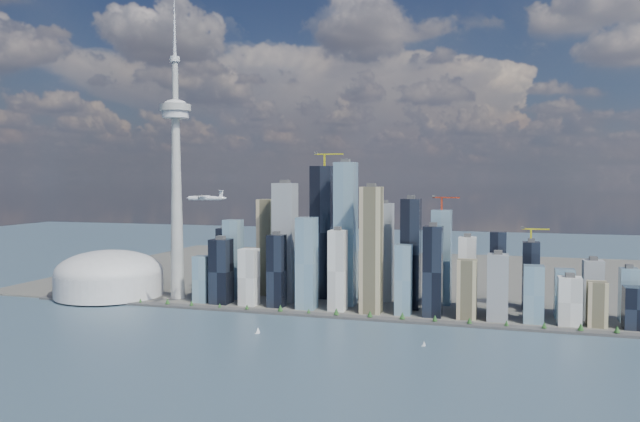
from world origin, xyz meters
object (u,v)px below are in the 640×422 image
(needle_tower, at_px, (176,173))
(sailboat_west, at_px, (258,331))
(dome_stadium, at_px, (109,276))
(sailboat_east, at_px, (424,344))
(airplane, at_px, (206,198))

(needle_tower, xyz_separation_m, sailboat_west, (239.24, -194.20, -232.34))
(needle_tower, relative_size, dome_stadium, 2.75)
(dome_stadium, distance_m, sailboat_west, 423.14)
(dome_stadium, height_order, sailboat_west, dome_stadium)
(sailboat_east, bearing_deg, needle_tower, 156.83)
(sailboat_east, bearing_deg, sailboat_west, 178.87)
(dome_stadium, relative_size, sailboat_west, 18.36)
(needle_tower, bearing_deg, airplane, -44.61)
(airplane, xyz_separation_m, sailboat_east, (359.07, -75.44, -192.30))
(needle_tower, distance_m, dome_stadium, 241.40)
(sailboat_east, bearing_deg, dome_stadium, 162.32)
(needle_tower, bearing_deg, sailboat_west, -39.07)
(dome_stadium, bearing_deg, airplane, -22.67)
(dome_stadium, height_order, sailboat_east, dome_stadium)
(dome_stadium, relative_size, sailboat_east, 24.34)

